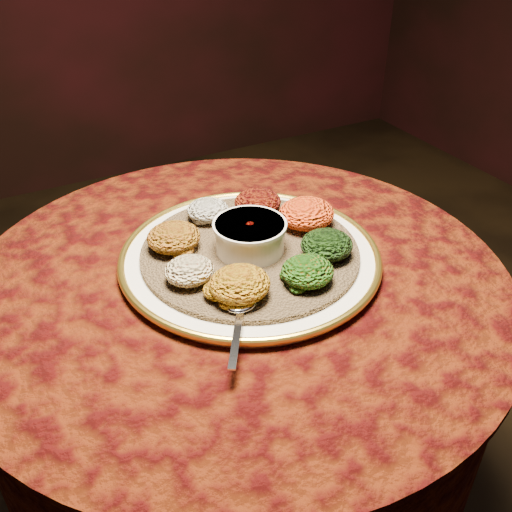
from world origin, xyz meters
name	(u,v)px	position (x,y,z in m)	size (l,w,h in m)	color
table	(239,348)	(0.00, 0.00, 0.55)	(0.96, 0.96, 0.73)	black
platter	(250,257)	(0.04, 0.02, 0.75)	(0.51, 0.51, 0.02)	white
injera	(250,252)	(0.04, 0.02, 0.76)	(0.39, 0.39, 0.01)	olive
stew_bowl	(250,234)	(0.04, 0.02, 0.79)	(0.13, 0.13, 0.05)	silver
spoon	(241,309)	(-0.06, -0.13, 0.77)	(0.10, 0.14, 0.01)	silver
portion_ayib	(208,210)	(0.01, 0.15, 0.78)	(0.08, 0.08, 0.04)	beige
portion_kitfo	(258,202)	(0.11, 0.13, 0.78)	(0.09, 0.09, 0.04)	black
portion_tikil	(306,213)	(0.17, 0.04, 0.79)	(0.11, 0.10, 0.05)	#C67310
portion_gomen	(327,245)	(0.14, -0.06, 0.78)	(0.09, 0.09, 0.04)	black
portion_mixveg	(307,271)	(0.07, -0.11, 0.78)	(0.09, 0.08, 0.04)	#8F3C09
portion_kik	(240,284)	(-0.04, -0.09, 0.79)	(0.10, 0.09, 0.05)	#A5770E
portion_timatim	(189,271)	(-0.10, -0.02, 0.78)	(0.08, 0.08, 0.04)	maroon
portion_shiro	(174,237)	(-0.08, 0.09, 0.78)	(0.10, 0.09, 0.05)	#865810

